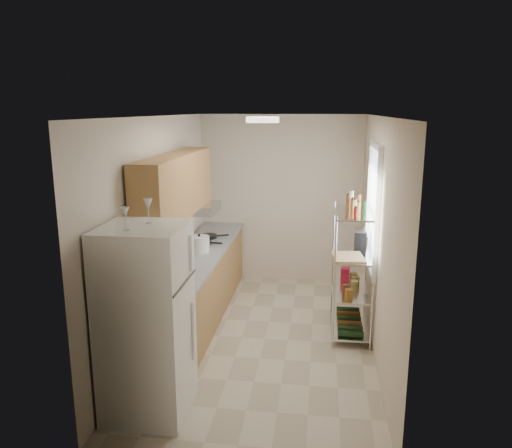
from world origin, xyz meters
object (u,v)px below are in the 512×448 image
(frying_pan_large, at_px, (203,242))
(espresso_machine, at_px, (360,240))
(refrigerator, at_px, (146,322))
(rice_cooker, at_px, (199,244))
(cutting_board, at_px, (349,258))

(frying_pan_large, bearing_deg, espresso_machine, -4.14)
(refrigerator, xyz_separation_m, espresso_machine, (1.97, 2.03, 0.28))
(frying_pan_large, height_order, espresso_machine, espresso_machine)
(rice_cooker, distance_m, cutting_board, 1.89)
(rice_cooker, bearing_deg, espresso_machine, -0.48)
(rice_cooker, distance_m, frying_pan_large, 0.41)
(cutting_board, bearing_deg, frying_pan_large, 156.82)
(frying_pan_large, relative_size, cutting_board, 0.56)
(rice_cooker, height_order, frying_pan_large, rice_cooker)
(frying_pan_large, xyz_separation_m, cutting_board, (1.90, -0.81, 0.10))
(refrigerator, height_order, espresso_machine, refrigerator)
(refrigerator, relative_size, frying_pan_large, 7.14)
(refrigerator, xyz_separation_m, frying_pan_large, (-0.08, 2.45, 0.06))
(cutting_board, distance_m, espresso_machine, 0.44)
(espresso_machine, bearing_deg, rice_cooker, -176.75)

